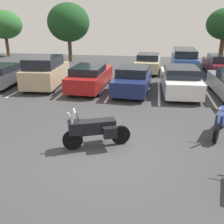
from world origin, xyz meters
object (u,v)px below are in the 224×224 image
object	(u,v)px
car_white	(180,80)
car_far_blue	(184,60)
car_far_maroon	(221,65)
car_red	(90,77)
car_navy	(133,80)
car_tan	(46,72)
motorcycle_touring	(94,129)
motorcycle_third	(221,120)
car_far_champagne	(148,63)
car_charcoal	(3,75)

from	to	relation	value
car_white	car_far_blue	size ratio (longest dim) A/B	1.00
car_white	car_far_maroon	distance (m)	6.84
car_red	car_navy	bearing A→B (deg)	-7.64
car_tan	car_navy	xyz separation A→B (m)	(5.48, -0.40, -0.21)
car_red	car_navy	xyz separation A→B (m)	(2.62, -0.35, -0.00)
motorcycle_touring	car_white	bearing A→B (deg)	65.37
car_far_blue	car_far_maroon	xyz separation A→B (m)	(2.75, -0.24, -0.23)
motorcycle_third	car_far_blue	xyz separation A→B (m)	(-0.30, 11.61, 0.38)
car_white	car_red	bearing A→B (deg)	179.67
motorcycle_third	car_far_champagne	distance (m)	11.78
car_white	car_far_champagne	xyz separation A→B (m)	(-1.99, 5.88, -0.04)
car_charcoal	car_red	xyz separation A→B (m)	(5.71, 0.13, 0.05)
motorcycle_third	car_navy	bearing A→B (deg)	125.76
car_tan	car_navy	distance (m)	5.50
car_charcoal	car_far_maroon	bearing A→B (deg)	22.35
car_red	motorcycle_touring	bearing A→B (deg)	-74.73
motorcycle_third	car_far_champagne	xyz separation A→B (m)	(-3.05, 11.38, 0.15)
car_navy	car_charcoal	bearing A→B (deg)	178.47
car_red	car_far_champagne	xyz separation A→B (m)	(3.30, 5.84, -0.01)
car_navy	car_far_blue	bearing A→B (deg)	61.92
motorcycle_third	car_charcoal	xyz separation A→B (m)	(-12.07, 5.40, 0.12)
car_tan	car_navy	size ratio (longest dim) A/B	1.00
car_navy	car_white	size ratio (longest dim) A/B	0.89
motorcycle_touring	car_charcoal	size ratio (longest dim) A/B	0.48
car_white	car_far_champagne	distance (m)	6.20
car_tan	car_far_blue	size ratio (longest dim) A/B	0.89
car_tan	car_white	xyz separation A→B (m)	(8.15, -0.08, -0.18)
motorcycle_touring	car_navy	size ratio (longest dim) A/B	0.50
car_tan	car_white	size ratio (longest dim) A/B	0.89
car_charcoal	car_far_blue	xyz separation A→B (m)	(11.76, 6.21, 0.26)
car_tan	car_far_maroon	size ratio (longest dim) A/B	0.92
car_far_champagne	car_red	bearing A→B (deg)	-119.44
car_far_champagne	car_far_blue	size ratio (longest dim) A/B	0.93
car_far_champagne	car_far_blue	world-z (taller)	car_far_blue
car_white	car_far_maroon	xyz separation A→B (m)	(3.51, 5.87, -0.04)
car_charcoal	car_red	bearing A→B (deg)	1.30
car_far_champagne	motorcycle_touring	bearing A→B (deg)	-95.75
car_far_blue	car_far_maroon	size ratio (longest dim) A/B	1.04
motorcycle_touring	motorcycle_third	bearing A→B (deg)	21.45
motorcycle_third	car_charcoal	bearing A→B (deg)	155.88
car_white	car_far_maroon	bearing A→B (deg)	59.09
motorcycle_third	car_tan	world-z (taller)	car_tan
motorcycle_touring	car_white	xyz separation A→B (m)	(3.31, 7.22, 0.10)
car_navy	car_far_champagne	size ratio (longest dim) A/B	0.96
car_red	car_far_blue	distance (m)	8.58
motorcycle_touring	motorcycle_third	xyz separation A→B (m)	(4.37, 1.72, -0.09)
motorcycle_touring	car_far_champagne	bearing A→B (deg)	84.25
car_navy	motorcycle_touring	bearing A→B (deg)	-95.31
car_far_maroon	car_charcoal	bearing A→B (deg)	-157.65
car_charcoal	car_far_maroon	world-z (taller)	car_far_maroon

